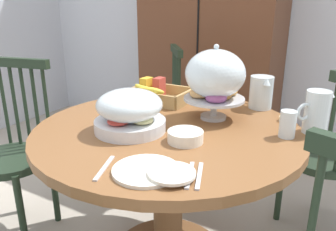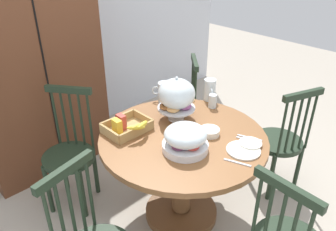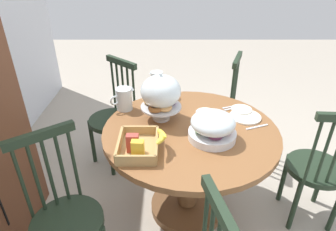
{
  "view_description": "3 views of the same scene",
  "coord_description": "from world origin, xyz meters",
  "px_view_note": "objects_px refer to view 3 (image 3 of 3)",
  "views": [
    {
      "loc": [
        0.74,
        -1.11,
        1.25
      ],
      "look_at": [
        0.06,
        0.08,
        0.79
      ],
      "focal_mm": 35.55,
      "sensor_mm": 36.0,
      "label": 1
    },
    {
      "loc": [
        -1.37,
        -1.26,
        1.99
      ],
      "look_at": [
        0.06,
        0.23,
        0.84
      ],
      "focal_mm": 35.91,
      "sensor_mm": 36.0,
      "label": 2
    },
    {
      "loc": [
        -1.56,
        0.23,
        1.77
      ],
      "look_at": [
        0.06,
        0.23,
        0.84
      ],
      "focal_mm": 31.05,
      "sensor_mm": 36.0,
      "label": 3
    }
  ],
  "objects_px": {
    "windsor_chair_host_seat": "(114,119)",
    "milk_pitcher": "(157,83)",
    "cereal_basket": "(141,145)",
    "dining_table": "(189,155)",
    "pastry_stand_with_dome": "(161,93)",
    "fruit_platter_covered": "(213,127)",
    "orange_juice_pitcher": "(124,100)",
    "drinking_glass": "(170,91)",
    "butter_dish": "(146,98)",
    "windsor_chair_near_window": "(66,220)",
    "windsor_chair_facing_door": "(317,170)",
    "china_plate_large": "(245,117)",
    "china_plate_small": "(241,109)",
    "cereal_bowl": "(206,115)",
    "windsor_chair_far_side": "(217,108)"
  },
  "relations": [
    {
      "from": "windsor_chair_near_window",
      "to": "butter_dish",
      "type": "distance_m",
      "value": 1.06
    },
    {
      "from": "orange_juice_pitcher",
      "to": "windsor_chair_facing_door",
      "type": "bearing_deg",
      "value": -104.79
    },
    {
      "from": "milk_pitcher",
      "to": "drinking_glass",
      "type": "distance_m",
      "value": 0.14
    },
    {
      "from": "china_plate_small",
      "to": "butter_dish",
      "type": "bearing_deg",
      "value": 74.54
    },
    {
      "from": "fruit_platter_covered",
      "to": "orange_juice_pitcher",
      "type": "relative_size",
      "value": 1.69
    },
    {
      "from": "pastry_stand_with_dome",
      "to": "milk_pitcher",
      "type": "relative_size",
      "value": 1.91
    },
    {
      "from": "milk_pitcher",
      "to": "butter_dish",
      "type": "distance_m",
      "value": 0.17
    },
    {
      "from": "dining_table",
      "to": "cereal_bowl",
      "type": "bearing_deg",
      "value": -38.65
    },
    {
      "from": "windsor_chair_host_seat",
      "to": "drinking_glass",
      "type": "bearing_deg",
      "value": -105.24
    },
    {
      "from": "windsor_chair_facing_door",
      "to": "orange_juice_pitcher",
      "type": "distance_m",
      "value": 1.44
    },
    {
      "from": "cereal_basket",
      "to": "cereal_bowl",
      "type": "distance_m",
      "value": 0.58
    },
    {
      "from": "windsor_chair_host_seat",
      "to": "butter_dish",
      "type": "xyz_separation_m",
      "value": [
        -0.18,
        -0.31,
        0.3
      ]
    },
    {
      "from": "cereal_bowl",
      "to": "china_plate_large",
      "type": "bearing_deg",
      "value": -89.37
    },
    {
      "from": "cereal_bowl",
      "to": "windsor_chair_near_window",
      "type": "bearing_deg",
      "value": 127.77
    },
    {
      "from": "windsor_chair_near_window",
      "to": "orange_juice_pitcher",
      "type": "distance_m",
      "value": 0.9
    },
    {
      "from": "cereal_basket",
      "to": "fruit_platter_covered",
      "type": "bearing_deg",
      "value": -73.01
    },
    {
      "from": "windsor_chair_far_side",
      "to": "fruit_platter_covered",
      "type": "relative_size",
      "value": 3.25
    },
    {
      "from": "windsor_chair_host_seat",
      "to": "butter_dish",
      "type": "height_order",
      "value": "windsor_chair_host_seat"
    },
    {
      "from": "dining_table",
      "to": "windsor_chair_host_seat",
      "type": "distance_m",
      "value": 0.89
    },
    {
      "from": "fruit_platter_covered",
      "to": "drinking_glass",
      "type": "bearing_deg",
      "value": 23.74
    },
    {
      "from": "orange_juice_pitcher",
      "to": "china_plate_small",
      "type": "relative_size",
      "value": 1.18
    },
    {
      "from": "windsor_chair_far_side",
      "to": "drinking_glass",
      "type": "distance_m",
      "value": 0.67
    },
    {
      "from": "windsor_chair_far_side",
      "to": "butter_dish",
      "type": "distance_m",
      "value": 0.81
    },
    {
      "from": "cereal_basket",
      "to": "china_plate_large",
      "type": "distance_m",
      "value": 0.81
    },
    {
      "from": "butter_dish",
      "to": "windsor_chair_near_window",
      "type": "bearing_deg",
      "value": 157.07
    },
    {
      "from": "windsor_chair_facing_door",
      "to": "drinking_glass",
      "type": "distance_m",
      "value": 1.2
    },
    {
      "from": "cereal_basket",
      "to": "dining_table",
      "type": "bearing_deg",
      "value": -51.67
    },
    {
      "from": "china_plate_large",
      "to": "cereal_bowl",
      "type": "bearing_deg",
      "value": 90.63
    },
    {
      "from": "cereal_basket",
      "to": "drinking_glass",
      "type": "height_order",
      "value": "cereal_basket"
    },
    {
      "from": "pastry_stand_with_dome",
      "to": "orange_juice_pitcher",
      "type": "distance_m",
      "value": 0.33
    },
    {
      "from": "china_plate_large",
      "to": "pastry_stand_with_dome",
      "type": "bearing_deg",
      "value": 91.61
    },
    {
      "from": "windsor_chair_host_seat",
      "to": "milk_pitcher",
      "type": "bearing_deg",
      "value": -96.92
    },
    {
      "from": "windsor_chair_host_seat",
      "to": "orange_juice_pitcher",
      "type": "bearing_deg",
      "value": -154.13
    },
    {
      "from": "orange_juice_pitcher",
      "to": "china_plate_large",
      "type": "bearing_deg",
      "value": -98.35
    },
    {
      "from": "dining_table",
      "to": "windsor_chair_near_window",
      "type": "bearing_deg",
      "value": 124.95
    },
    {
      "from": "cereal_bowl",
      "to": "orange_juice_pitcher",
      "type": "bearing_deg",
      "value": 77.47
    },
    {
      "from": "pastry_stand_with_dome",
      "to": "dining_table",
      "type": "bearing_deg",
      "value": -123.43
    },
    {
      "from": "pastry_stand_with_dome",
      "to": "butter_dish",
      "type": "bearing_deg",
      "value": 22.86
    },
    {
      "from": "windsor_chair_far_side",
      "to": "fruit_platter_covered",
      "type": "bearing_deg",
      "value": 168.19
    },
    {
      "from": "dining_table",
      "to": "fruit_platter_covered",
      "type": "relative_size",
      "value": 3.88
    },
    {
      "from": "cereal_bowl",
      "to": "drinking_glass",
      "type": "bearing_deg",
      "value": 36.82
    },
    {
      "from": "pastry_stand_with_dome",
      "to": "fruit_platter_covered",
      "type": "height_order",
      "value": "pastry_stand_with_dome"
    },
    {
      "from": "fruit_platter_covered",
      "to": "cereal_bowl",
      "type": "bearing_deg",
      "value": 2.32
    },
    {
      "from": "pastry_stand_with_dome",
      "to": "fruit_platter_covered",
      "type": "relative_size",
      "value": 1.15
    },
    {
      "from": "fruit_platter_covered",
      "to": "china_plate_large",
      "type": "relative_size",
      "value": 1.36
    },
    {
      "from": "fruit_platter_covered",
      "to": "orange_juice_pitcher",
      "type": "bearing_deg",
      "value": 57.1
    },
    {
      "from": "fruit_platter_covered",
      "to": "drinking_glass",
      "type": "distance_m",
      "value": 0.64
    },
    {
      "from": "orange_juice_pitcher",
      "to": "cereal_bowl",
      "type": "distance_m",
      "value": 0.6
    },
    {
      "from": "windsor_chair_near_window",
      "to": "milk_pitcher",
      "type": "distance_m",
      "value": 1.23
    },
    {
      "from": "windsor_chair_near_window",
      "to": "windsor_chair_facing_door",
      "type": "bearing_deg",
      "value": -75.19
    }
  ]
}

